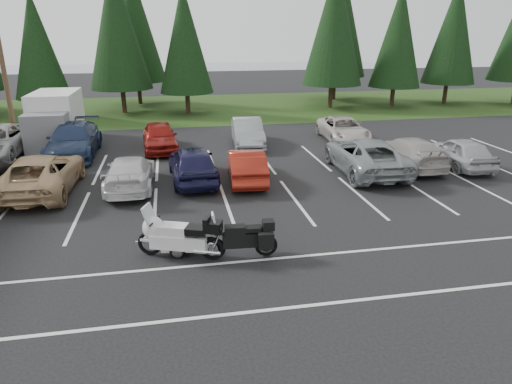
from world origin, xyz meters
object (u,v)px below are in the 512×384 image
at_px(car_far_2, 160,137).
at_px(touring_motorcycle, 179,232).
at_px(car_near_2, 41,174).
at_px(car_near_3, 130,173).
at_px(car_near_5, 246,165).
at_px(car_near_8, 461,152).
at_px(cargo_trailer, 179,242).
at_px(adventure_motorcycle, 240,235).
at_px(car_near_6, 365,156).
at_px(box_truck, 53,120).
at_px(car_far_4, 343,129).
at_px(car_far_3, 248,132).
at_px(car_far_1, 74,140).
at_px(car_near_4, 193,164).
at_px(car_near_7, 408,152).
at_px(utility_pole, 2,62).

height_order(car_far_2, touring_motorcycle, touring_motorcycle).
relative_size(car_near_2, car_near_3, 1.22).
height_order(car_near_5, touring_motorcycle, touring_motorcycle).
bearing_deg(car_near_3, car_near_5, -178.26).
relative_size(car_near_8, cargo_trailer, 3.00).
distance_m(car_near_3, adventure_motorcycle, 7.88).
distance_m(car_near_6, touring_motorcycle, 11.18).
height_order(box_truck, car_near_6, box_truck).
relative_size(car_near_2, car_far_2, 1.27).
xyz_separation_m(car_far_2, car_far_4, (10.77, 0.33, -0.08)).
height_order(car_near_6, car_far_3, car_near_6).
bearing_deg(car_far_2, box_truck, 154.08).
distance_m(car_far_1, car_far_4, 15.21).
height_order(car_near_5, car_near_8, car_near_8).
xyz_separation_m(car_near_4, car_near_6, (7.95, -0.15, 0.00)).
relative_size(car_near_3, car_near_4, 0.99).
relative_size(car_near_5, car_near_7, 0.87).
height_order(car_near_2, car_near_7, car_near_2).
bearing_deg(adventure_motorcycle, car_far_4, 61.57).
xyz_separation_m(box_truck, adventure_motorcycle, (8.36, -15.73, -0.72)).
bearing_deg(touring_motorcycle, adventure_motorcycle, 8.83).
bearing_deg(touring_motorcycle, car_far_1, 132.44).
xyz_separation_m(utility_pole, car_far_2, (7.93, -1.92, -3.93)).
height_order(car_far_1, car_far_2, car_far_1).
bearing_deg(utility_pole, car_near_7, -20.46).
xyz_separation_m(car_near_6, car_far_2, (-9.43, 5.98, -0.04)).
bearing_deg(car_near_5, car_near_2, 3.57).
distance_m(car_near_7, adventure_motorcycle, 12.27).
distance_m(car_near_4, car_far_1, 8.02).
relative_size(car_far_4, cargo_trailer, 3.45).
distance_m(car_near_5, adventure_motorcycle, 7.21).
bearing_deg(touring_motorcycle, car_near_8, 47.34).
relative_size(car_near_4, cargo_trailer, 3.29).
height_order(car_near_2, car_near_6, car_near_6).
bearing_deg(car_near_4, adventure_motorcycle, 93.61).
xyz_separation_m(car_near_8, car_far_4, (-3.56, 6.31, -0.04)).
distance_m(car_near_4, car_far_4, 11.15).
xyz_separation_m(car_far_2, touring_motorcycle, (0.70, -12.96, 0.03)).
height_order(utility_pole, car_far_2, utility_pole).
relative_size(box_truck, car_far_4, 1.14).
distance_m(car_near_4, car_near_7, 10.39).
bearing_deg(car_near_3, car_far_4, -149.99).
relative_size(car_near_6, car_far_1, 1.00).
height_order(utility_pole, car_far_3, utility_pole).
relative_size(box_truck, cargo_trailer, 3.92).
height_order(car_far_4, touring_motorcycle, touring_motorcycle).
xyz_separation_m(car_near_2, touring_motorcycle, (5.37, -6.84, 0.01)).
xyz_separation_m(car_near_4, adventure_motorcycle, (0.95, -7.47, -0.07)).
distance_m(car_near_2, car_near_8, 19.01).
xyz_separation_m(car_near_6, adventure_motorcycle, (-7.01, -7.33, -0.07)).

